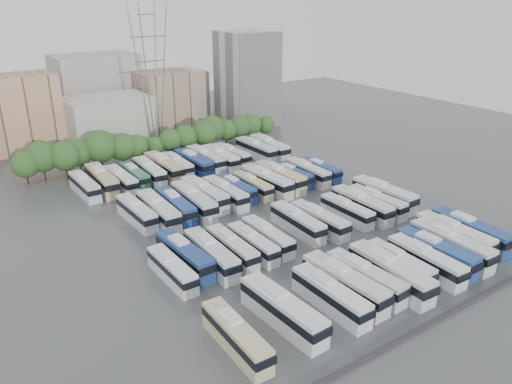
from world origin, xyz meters
TOP-DOWN VIEW (x-y plane):
  - ground at (0.00, 0.00)m, footprint 220.00×220.00m
  - parapet at (0.00, -33.00)m, footprint 56.00×0.50m
  - tree_line at (-2.81, 42.10)m, footprint 64.26×7.91m
  - city_buildings at (-7.46, 71.86)m, footprint 102.00×35.00m
  - apartment_tower at (34.00, 58.00)m, footprint 14.00×14.00m
  - electricity_pylon at (2.00, 50.00)m, footprint 9.00×6.91m
  - bus_r0_s0 at (-21.60, -23.84)m, footprint 2.85×11.63m
  - bus_r0_s2 at (-14.84, -23.17)m, footprint 3.46×13.21m
  - bus_r0_s4 at (-8.14, -23.96)m, footprint 2.67×12.06m
  - bus_r0_s5 at (-4.98, -23.08)m, footprint 3.39×13.16m
  - bus_r0_s6 at (-1.67, -23.40)m, footprint 3.26×12.22m
  - bus_r0_s7 at (1.67, -24.60)m, footprint 3.55×13.49m
  - bus_r0_s8 at (5.00, -23.35)m, footprint 2.80×11.09m
  - bus_r0_s9 at (8.36, -25.04)m, footprint 3.18×12.24m
  - bus_r0_s10 at (11.33, -24.45)m, footprint 2.82×12.60m
  - bus_r0_s11 at (14.82, -24.35)m, footprint 3.29×13.33m
  - bus_r0_s12 at (18.03, -22.63)m, footprint 3.07×12.87m
  - bus_r0_s13 at (21.19, -23.23)m, footprint 3.33×13.15m
  - bus_r1_s0 at (-21.21, -7.22)m, footprint 2.57×10.99m
  - bus_r1_s1 at (-18.27, -5.09)m, footprint 3.24×12.60m
  - bus_r1_s2 at (-15.06, -6.88)m, footprint 3.10×12.58m
  - bus_r1_s3 at (-11.48, -6.71)m, footprint 2.70×11.47m
  - bus_r1_s4 at (-8.17, -7.21)m, footprint 2.42×10.91m
  - bus_r1_s5 at (-5.15, -6.65)m, footprint 2.57×11.14m
  - bus_r1_s7 at (1.64, -5.42)m, footprint 3.02×12.05m
  - bus_r1_s8 at (5.05, -6.79)m, footprint 3.00×11.94m
  - bus_r1_s10 at (11.56, -6.39)m, footprint 2.41×11.01m
  - bus_r1_s11 at (14.92, -6.54)m, footprint 2.94×12.83m
  - bus_r1_s12 at (18.21, -6.85)m, footprint 3.08×11.96m
  - bus_r1_s13 at (21.57, -5.46)m, footprint 3.28×13.33m
  - bus_r2_s1 at (-18.18, 12.66)m, footprint 2.97×11.99m
  - bus_r2_s2 at (-15.08, 10.92)m, footprint 3.19×13.32m
  - bus_r2_s3 at (-11.68, 11.30)m, footprint 3.26×12.49m
  - bus_r2_s4 at (-8.36, 11.04)m, footprint 3.55×13.70m
  - bus_r2_s5 at (-5.06, 13.04)m, footprint 3.19×13.09m
  - bus_r2_s6 at (-1.64, 11.54)m, footprint 2.84×12.43m
  - bus_r2_s7 at (1.47, 12.87)m, footprint 2.74×11.20m
  - bus_r2_s8 at (4.93, 12.29)m, footprint 2.49×11.08m
  - bus_r2_s9 at (8.04, 12.01)m, footprint 3.53×13.49m
  - bus_r2_s10 at (11.42, 12.39)m, footprint 3.40×13.51m
  - bus_r2_s11 at (14.82, 12.64)m, footprint 2.74×11.08m
  - bus_r2_s12 at (18.10, 11.90)m, footprint 2.85×12.33m
  - bus_r2_s13 at (21.68, 11.89)m, footprint 2.40×10.89m
  - bus_r3_s0 at (-21.68, 29.93)m, footprint 2.91×11.85m
  - bus_r3_s1 at (-18.10, 30.58)m, footprint 3.27×13.60m
  - bus_r3_s2 at (-14.82, 29.12)m, footprint 2.89×12.12m
  - bus_r3_s3 at (-11.61, 30.27)m, footprint 2.49×11.37m
  - bus_r3_s4 at (-8.38, 30.22)m, footprint 3.23×12.74m
  - bus_r3_s5 at (-4.89, 30.89)m, footprint 3.29×13.76m
  - bus_r3_s6 at (-1.58, 31.15)m, footprint 2.84×11.61m
  - bus_r3_s7 at (1.57, 29.95)m, footprint 3.01×13.15m
  - bus_r3_s8 at (4.99, 30.81)m, footprint 3.15×13.17m
  - bus_r3_s9 at (8.20, 29.79)m, footprint 2.99×12.76m
  - bus_r3_s10 at (11.53, 30.43)m, footprint 3.09×11.94m
  - bus_r3_s12 at (18.18, 30.35)m, footprint 3.19×13.10m
  - bus_r3_s13 at (21.51, 29.88)m, footprint 3.58×13.68m

SIDE VIEW (x-z plane):
  - ground at x=0.00m, z-range 0.00..0.00m
  - parapet at x=0.00m, z-range 0.00..0.50m
  - bus_r2_s13 at x=21.68m, z-range -0.03..3.38m
  - bus_r1_s4 at x=-8.17m, z-range -0.03..3.39m
  - bus_r1_s0 at x=-21.21m, z-range -0.03..3.40m
  - bus_r1_s10 at x=11.56m, z-range -0.03..3.42m
  - bus_r2_s11 at x=14.82m, z-range -0.03..3.42m
  - bus_r0_s8 at x=5.00m, z-range -0.03..3.42m
  - bus_r2_s8 at x=4.93m, z-range -0.03..3.44m
  - bus_r1_s5 at x=-5.15m, z-range -0.03..3.45m
  - bus_r2_s7 at x=1.47m, z-range -0.03..3.46m
  - bus_r3_s3 at x=-11.61m, z-range -0.03..3.53m
  - bus_r1_s3 at x=-11.48m, z-range -0.03..3.55m
  - bus_r3_s6 at x=-1.58m, z-range -0.03..3.59m
  - bus_r0_s0 at x=-21.60m, z-range -0.03..3.60m
  - bus_r3_s0 at x=-21.68m, z-range -0.03..3.66m
  - bus_r3_s10 at x=11.53m, z-range -0.03..3.68m
  - bus_r1_s8 at x=5.05m, z-range -0.03..3.69m
  - bus_r1_s12 at x=18.21m, z-range -0.03..3.69m
  - bus_r2_s1 at x=-18.18m, z-range -0.03..3.71m
  - bus_r1_s7 at x=1.64m, z-range -0.03..3.72m
  - bus_r0_s4 at x=-8.14m, z-range -0.03..3.75m
  - bus_r3_s2 at x=-14.82m, z-range -0.03..3.75m
  - bus_r0_s6 at x=-1.67m, z-range -0.03..3.76m
  - bus_r0_s9 at x=8.36m, z-range -0.03..3.77m
  - bus_r2_s12 at x=18.10m, z-range -0.03..3.82m
  - bus_r2_s3 at x=-11.68m, z-range -0.04..3.85m
  - bus_r2_s6 at x=-1.64m, z-range -0.04..3.86m
  - bus_r1_s1 at x=-18.27m, z-range -0.04..3.89m
  - bus_r1_s2 at x=-15.06m, z-range -0.04..3.89m
  - bus_r0_s10 at x=11.33m, z-range -0.04..3.91m
  - bus_r3_s4 at x=-8.38m, z-range -0.04..3.93m
  - bus_r3_s9 at x=8.20m, z-range -0.04..3.95m
  - bus_r1_s11 at x=14.92m, z-range -0.04..3.98m
  - bus_r0_s12 at x=18.03m, z-range -0.04..3.98m
  - bus_r2_s5 at x=-5.06m, z-range -0.04..4.05m
  - bus_r3_s12 at x=18.18m, z-range -0.04..4.05m
  - bus_r0_s5 at x=-4.98m, z-range -0.04..4.06m
  - bus_r0_s13 at x=21.19m, z-range -0.04..4.06m
  - bus_r0_s2 at x=-14.84m, z-range -0.04..4.07m
  - bus_r3_s8 at x=4.99m, z-range -0.04..4.08m
  - bus_r3_s7 at x=1.57m, z-range -0.04..4.08m
  - bus_r0_s11 at x=14.82m, z-range -0.04..4.12m
  - bus_r1_s13 at x=21.57m, z-range -0.04..4.12m
  - bus_r2_s2 at x=-15.08m, z-range -0.04..4.12m
  - bus_r0_s7 at x=1.67m, z-range -0.04..4.16m
  - bus_r2_s9 at x=8.04m, z-range -0.04..4.16m
  - bus_r2_s10 at x=11.42m, z-range -0.04..4.17m
  - bus_r3_s1 at x=-18.10m, z-range -0.04..4.21m
  - bus_r3_s13 at x=21.51m, z-range -0.04..4.22m
  - bus_r2_s4 at x=-8.36m, z-range -0.04..4.22m
  - bus_r3_s5 at x=-4.89m, z-range -0.04..4.26m
  - tree_line at x=-2.81m, z-range 0.13..9.02m
  - city_buildings at x=-7.46m, z-range -2.13..17.87m
  - apartment_tower at x=34.00m, z-range 0.00..26.00m
  - electricity_pylon at x=2.00m, z-range 1.75..35.57m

